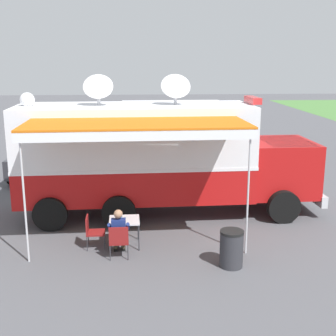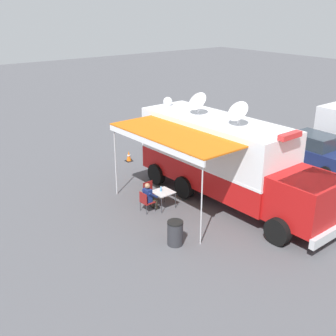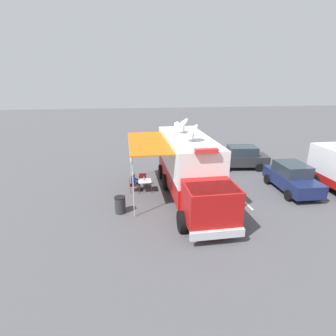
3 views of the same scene
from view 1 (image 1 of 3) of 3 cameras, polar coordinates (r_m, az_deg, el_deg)
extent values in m
plane|color=#515156|center=(14.72, -4.02, -5.72)|extent=(100.00, 100.00, 0.00)
cube|color=silver|center=(17.60, -2.18, -2.42)|extent=(0.24, 4.80, 0.01)
cube|color=#B71414|center=(14.38, -4.10, -1.39)|extent=(2.69, 7.26, 1.10)
cube|color=white|center=(14.08, -4.19, 4.12)|extent=(2.69, 7.26, 1.70)
cube|color=white|center=(14.25, -4.14, 0.75)|extent=(2.71, 7.28, 0.10)
cube|color=#B71414|center=(15.12, 13.78, 0.17)|extent=(2.35, 2.16, 1.70)
cube|color=#28333D|center=(15.08, 14.61, 2.03)|extent=(2.19, 1.53, 0.70)
cube|color=silver|center=(15.75, 17.50, -2.93)|extent=(2.38, 0.26, 0.36)
cylinder|color=black|center=(16.44, 11.54, -2.05)|extent=(0.33, 1.01, 1.00)
cylinder|color=black|center=(14.18, 14.42, -4.76)|extent=(0.33, 1.01, 1.00)
cylinder|color=black|center=(15.76, -6.13, -2.54)|extent=(0.33, 1.01, 1.00)
cylinder|color=black|center=(13.37, -6.25, -5.51)|extent=(0.33, 1.01, 1.00)
cylinder|color=black|center=(15.92, -13.28, -2.67)|extent=(0.33, 1.01, 1.00)
cylinder|color=black|center=(13.56, -14.68, -5.62)|extent=(0.33, 1.01, 1.00)
cube|color=white|center=(13.96, -4.26, 7.77)|extent=(2.69, 7.26, 0.10)
cube|color=red|center=(14.49, 10.68, 8.46)|extent=(1.11, 0.31, 0.20)
cylinder|color=silver|center=(13.96, -8.77, 8.78)|extent=(0.10, 0.10, 0.45)
cone|color=silver|center=(13.78, -8.86, 10.40)|extent=(0.74, 0.92, 0.81)
cylinder|color=silver|center=(14.02, 0.94, 8.95)|extent=(0.10, 0.10, 0.45)
cone|color=silver|center=(13.84, 1.02, 10.57)|extent=(0.74, 0.92, 0.81)
sphere|color=white|center=(14.25, -17.39, 8.24)|extent=(0.44, 0.44, 0.44)
cube|color=orange|center=(11.65, -4.00, 5.62)|extent=(2.35, 5.81, 0.06)
cube|color=white|center=(10.63, -3.85, 4.08)|extent=(0.23, 5.76, 0.24)
cylinder|color=silver|center=(11.42, 10.10, -3.08)|extent=(0.05, 0.05, 3.25)
cylinder|color=silver|center=(11.30, -17.74, -3.72)|extent=(0.05, 0.05, 3.25)
cube|color=silver|center=(12.05, -5.55, -6.59)|extent=(0.82, 0.82, 0.03)
cylinder|color=#333338|center=(12.53, -3.81, -7.54)|extent=(0.03, 0.03, 0.70)
cylinder|color=#333338|center=(11.84, -3.70, -8.83)|extent=(0.03, 0.03, 0.70)
cylinder|color=#333338|center=(12.54, -7.22, -7.61)|extent=(0.03, 0.03, 0.70)
cylinder|color=#333338|center=(11.85, -7.33, -8.90)|extent=(0.03, 0.03, 0.70)
cylinder|color=#4C99D8|center=(11.98, -6.00, -6.15)|extent=(0.07, 0.07, 0.20)
cylinder|color=white|center=(11.94, -6.01, -5.64)|extent=(0.04, 0.04, 0.02)
cube|color=maroon|center=(11.51, -6.23, -9.18)|extent=(0.49, 0.49, 0.04)
cube|color=maroon|center=(11.22, -6.27, -8.53)|extent=(0.05, 0.48, 0.44)
cylinder|color=#333338|center=(11.80, -7.27, -9.73)|extent=(0.02, 0.02, 0.42)
cylinder|color=#333338|center=(11.80, -5.10, -9.69)|extent=(0.02, 0.02, 0.42)
cylinder|color=#333338|center=(11.40, -7.34, -10.60)|extent=(0.02, 0.02, 0.42)
cylinder|color=#333338|center=(11.39, -5.09, -10.56)|extent=(0.02, 0.02, 0.42)
cube|color=maroon|center=(12.13, -9.11, -8.07)|extent=(0.49, 0.49, 0.04)
cube|color=maroon|center=(12.06, -10.20, -7.07)|extent=(0.48, 0.05, 0.44)
cylinder|color=#333338|center=(12.39, -7.99, -8.58)|extent=(0.02, 0.02, 0.42)
cylinder|color=#333338|center=(11.99, -8.08, -9.38)|extent=(0.02, 0.02, 0.42)
cylinder|color=#333338|center=(12.42, -10.03, -8.61)|extent=(0.02, 0.02, 0.42)
cylinder|color=#333338|center=(12.02, -10.20, -9.40)|extent=(0.02, 0.02, 0.42)
cube|color=navy|center=(11.40, -6.27, -7.79)|extent=(0.25, 0.37, 0.56)
sphere|color=#A37556|center=(11.25, -6.32, -5.80)|extent=(0.22, 0.22, 0.22)
cylinder|color=navy|center=(11.51, -7.42, -7.41)|extent=(0.43, 0.10, 0.34)
cylinder|color=navy|center=(11.50, -5.11, -7.36)|extent=(0.43, 0.10, 0.34)
cylinder|color=#383323|center=(11.67, -6.72, -8.76)|extent=(0.38, 0.14, 0.13)
cylinder|color=#383323|center=(11.93, -6.67, -9.45)|extent=(0.11, 0.11, 0.42)
cube|color=black|center=(12.05, -6.64, -10.11)|extent=(0.24, 0.11, 0.07)
cylinder|color=#383323|center=(11.67, -5.72, -8.74)|extent=(0.38, 0.14, 0.13)
cylinder|color=#383323|center=(11.92, -5.69, -9.43)|extent=(0.11, 0.11, 0.42)
cube|color=black|center=(12.05, -5.67, -10.09)|extent=(0.24, 0.11, 0.07)
cylinder|color=#2D2D33|center=(11.05, 8.03, -10.22)|extent=(0.56, 0.56, 0.85)
cylinder|color=black|center=(10.88, 8.11, -8.02)|extent=(0.57, 0.57, 0.06)
cube|color=white|center=(23.75, 0.48, 5.73)|extent=(2.15, 5.22, 2.20)
cube|color=#B71414|center=(23.88, 0.48, 3.71)|extent=(2.17, 5.24, 0.50)
cube|color=#B71414|center=(24.34, 8.50, 4.63)|extent=(1.90, 1.62, 1.40)
cube|color=#28333D|center=(24.30, 8.77, 5.68)|extent=(1.69, 1.12, 0.60)
cylinder|color=black|center=(25.38, 7.05, 3.44)|extent=(0.27, 0.84, 0.84)
cylinder|color=black|center=(23.36, 8.05, 2.53)|extent=(0.27, 0.84, 0.84)
cylinder|color=black|center=(24.90, -3.02, 3.33)|extent=(0.27, 0.84, 0.84)
cylinder|color=black|center=(22.83, -2.89, 2.39)|extent=(0.27, 0.84, 0.84)
cube|color=navy|center=(20.86, -1.82, 2.10)|extent=(1.88, 4.23, 0.76)
cube|color=#28333D|center=(20.72, -2.25, 4.05)|extent=(1.64, 2.13, 0.68)
cylinder|color=black|center=(21.87, 1.56, 1.63)|extent=(0.23, 0.64, 0.64)
cylinder|color=black|center=(20.12, 1.94, 0.57)|extent=(0.23, 0.64, 0.64)
cylinder|color=black|center=(21.84, -5.27, 1.56)|extent=(0.23, 0.64, 0.64)
cylinder|color=black|center=(20.08, -5.49, 0.48)|extent=(0.23, 0.64, 0.64)
cube|color=#2D2D33|center=(19.83, -15.52, 1.00)|extent=(4.37, 2.23, 0.76)
cube|color=#28333D|center=(19.83, -15.52, 3.12)|extent=(2.26, 1.81, 0.68)
cylinder|color=black|center=(18.44, -13.98, -1.06)|extent=(0.66, 0.29, 0.64)
cylinder|color=black|center=(19.02, -19.20, -0.97)|extent=(0.66, 0.29, 0.64)
cylinder|color=black|center=(20.88, -12.04, 0.75)|extent=(0.66, 0.29, 0.64)
cylinder|color=black|center=(21.39, -16.72, 0.78)|extent=(0.66, 0.29, 0.64)
camera|label=2|loc=(12.77, 81.85, 16.55)|focal=44.86mm
camera|label=3|loc=(18.41, 52.27, 14.37)|focal=28.14mm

